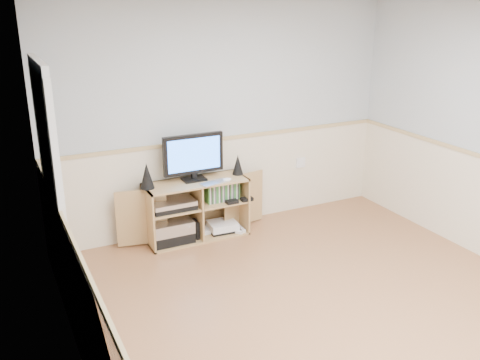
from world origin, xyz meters
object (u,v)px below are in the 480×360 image
media_cabinet (195,207)px  game_consoles (221,227)px  monitor (193,156)px  keyboard (215,183)px

media_cabinet → game_consoles: size_ratio=3.81×
monitor → game_consoles: size_ratio=1.47×
media_cabinet → monitor: monitor is taller
media_cabinet → monitor: bearing=-90.0°
media_cabinet → keyboard: size_ratio=5.51×
media_cabinet → game_consoles: (0.28, -0.06, -0.26)m
keyboard → game_consoles: (0.13, 0.13, -0.59)m
monitor → keyboard: (0.16, -0.19, -0.27)m
media_cabinet → game_consoles: bearing=-12.6°
media_cabinet → keyboard: 0.41m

